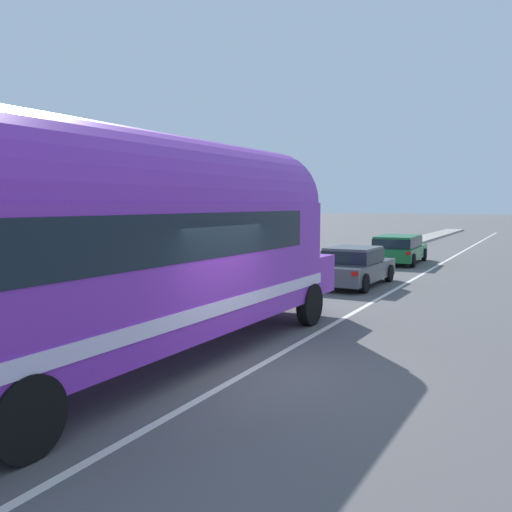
# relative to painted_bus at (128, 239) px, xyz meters

# --- Properties ---
(ground_plane) EXTENTS (300.00, 300.00, 0.00)m
(ground_plane) POSITION_rel_painted_bus_xyz_m (1.75, 1.01, -2.30)
(ground_plane) COLOR #565454
(lane_markings) EXTENTS (3.58, 80.00, 0.01)m
(lane_markings) POSITION_rel_painted_bus_xyz_m (0.15, 13.01, -2.30)
(lane_markings) COLOR silver
(lane_markings) RESTS_ON ground
(sidewalk_slab) EXTENTS (1.80, 90.00, 0.15)m
(sidewalk_slab) POSITION_rel_painted_bus_xyz_m (-2.60, 11.01, -2.23)
(sidewalk_slab) COLOR gray
(sidewalk_slab) RESTS_ON ground
(painted_bus) EXTENTS (2.78, 12.50, 4.12)m
(painted_bus) POSITION_rel_painted_bus_xyz_m (0.00, 0.00, 0.00)
(painted_bus) COLOR purple
(painted_bus) RESTS_ON ground
(car_lead) EXTENTS (1.95, 4.44, 1.37)m
(car_lead) POSITION_rel_painted_bus_xyz_m (0.21, 11.56, -1.57)
(car_lead) COLOR #474C51
(car_lead) RESTS_ON ground
(car_second) EXTENTS (2.15, 4.76, 1.37)m
(car_second) POSITION_rel_painted_bus_xyz_m (-0.10, 19.55, -1.51)
(car_second) COLOR #196633
(car_second) RESTS_ON ground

